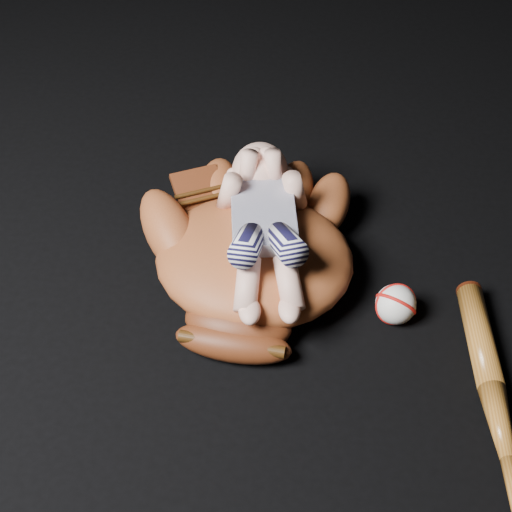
% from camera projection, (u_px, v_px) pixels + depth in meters
% --- Properties ---
extents(baseball_glove, '(0.48, 0.53, 0.15)m').
position_uv_depth(baseball_glove, '(254.00, 252.00, 1.31)').
color(baseball_glove, brown).
rests_on(baseball_glove, ground).
extents(newborn_baby, '(0.21, 0.39, 0.15)m').
position_uv_depth(newborn_baby, '(265.00, 226.00, 1.27)').
color(newborn_baby, '#EAAD96').
rests_on(newborn_baby, baseball_glove).
extents(baseball_bat, '(0.05, 0.45, 0.04)m').
position_uv_depth(baseball_bat, '(495.00, 402.00, 1.16)').
color(baseball_bat, '#9B5B1E').
rests_on(baseball_bat, ground).
extents(baseball, '(0.08, 0.08, 0.07)m').
position_uv_depth(baseball, '(396.00, 304.00, 1.28)').
color(baseball, white).
rests_on(baseball, ground).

